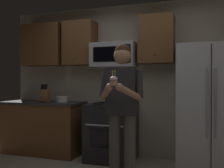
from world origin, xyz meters
TOP-DOWN VIEW (x-y plane):
  - wall_back at (0.00, 1.75)m, footprint 4.40×0.10m
  - oven_range at (-0.15, 1.36)m, footprint 0.76×0.70m
  - microwave at (-0.15, 1.48)m, footprint 0.74×0.41m
  - refrigerator at (1.35, 1.32)m, footprint 0.90×0.75m
  - cabinet_row_upper at (-0.72, 1.53)m, footprint 2.78×0.36m
  - counter_left at (-1.45, 1.38)m, footprint 1.44×0.66m
  - knife_block at (-1.39, 1.33)m, footprint 0.16×0.15m
  - bowl_large_white at (-1.08, 1.40)m, footprint 0.21×0.21m
  - person at (0.28, 0.52)m, footprint 0.60×0.48m
  - cupcake at (0.28, 0.19)m, footprint 0.09×0.09m

SIDE VIEW (x-z plane):
  - oven_range at x=-0.15m, z-range 0.00..0.93m
  - counter_left at x=-1.45m, z-range 0.00..0.92m
  - refrigerator at x=1.35m, z-range 0.00..1.80m
  - bowl_large_white at x=-1.08m, z-range 0.92..1.02m
  - person at x=0.28m, z-range 0.11..1.88m
  - knife_block at x=-1.39m, z-range 0.88..1.20m
  - cupcake at x=0.28m, z-range 1.21..1.38m
  - wall_back at x=0.00m, z-range 0.00..2.60m
  - microwave at x=-0.15m, z-range 1.52..1.92m
  - cabinet_row_upper at x=-0.72m, z-range 1.57..2.33m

